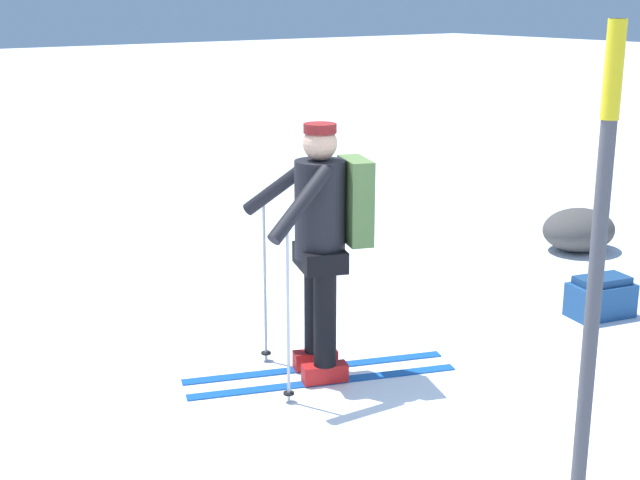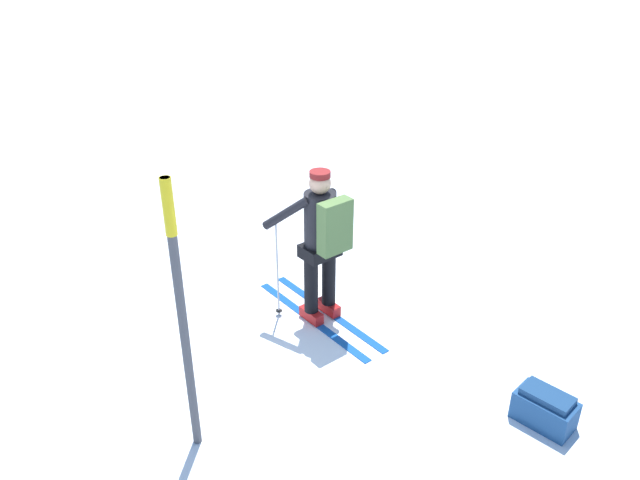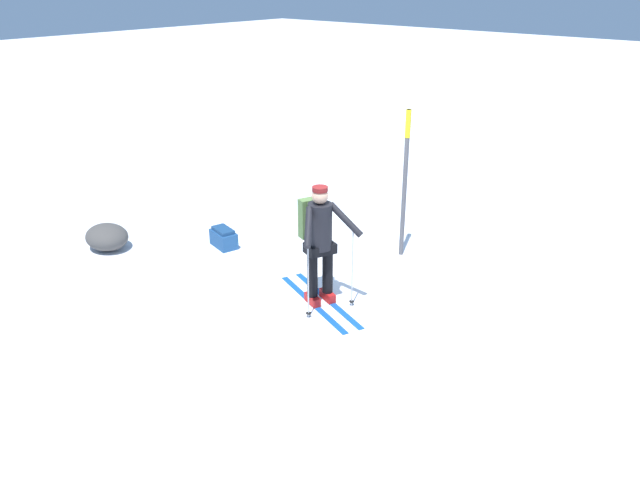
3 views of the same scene
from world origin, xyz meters
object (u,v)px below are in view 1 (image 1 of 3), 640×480
object	(u,v)px
rock_boulder	(579,230)
skier	(324,235)
trail_marker	(598,246)
dropped_backpack	(601,298)

from	to	relation	value
rock_boulder	skier	bearing A→B (deg)	13.71
trail_marker	skier	bearing A→B (deg)	-89.52
trail_marker	dropped_backpack	bearing A→B (deg)	-145.20
rock_boulder	dropped_backpack	bearing A→B (deg)	43.28
skier	dropped_backpack	size ratio (longest dim) A/B	3.28
skier	trail_marker	bearing A→B (deg)	90.48
dropped_backpack	rock_boulder	world-z (taller)	rock_boulder
trail_marker	rock_boulder	bearing A→B (deg)	-141.86
skier	dropped_backpack	xyz separation A→B (m)	(-2.47, 0.39, -0.83)
skier	rock_boulder	distance (m)	4.08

